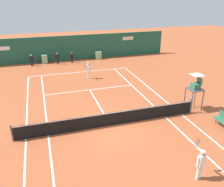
{
  "coord_description": "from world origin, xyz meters",
  "views": [
    {
      "loc": [
        -3.93,
        -12.94,
        8.14
      ],
      "look_at": [
        1.1,
        3.26,
        0.8
      ],
      "focal_mm": 38.14,
      "sensor_mm": 36.0,
      "label": 1
    }
  ],
  "objects": [
    {
      "name": "player_bench",
      "position": [
        6.96,
        -2.29,
        0.51
      ],
      "size": [
        0.54,
        1.26,
        0.88
      ],
      "rotation": [
        0.0,
        0.0,
        1.57
      ],
      "color": "#38383D",
      "rests_on": "ground_plane"
    },
    {
      "name": "ball_kid_left_post",
      "position": [
        -4.88,
        15.62,
        0.8
      ],
      "size": [
        0.46,
        0.19,
        1.38
      ],
      "rotation": [
        0.0,
        0.0,
        3.17
      ],
      "color": "black",
      "rests_on": "ground_plane"
    },
    {
      "name": "tennis_ball_by_sideline",
      "position": [
        3.4,
        4.69,
        0.03
      ],
      "size": [
        0.07,
        0.07,
        0.07
      ],
      "primitive_type": "sphere",
      "color": "#CCE033",
      "rests_on": "ground_plane"
    },
    {
      "name": "player_near_side",
      "position": [
        2.54,
        -5.81,
        0.96
      ],
      "size": [
        0.51,
        0.75,
        1.82
      ],
      "rotation": [
        0.0,
        0.0,
        0.22
      ],
      "color": "white",
      "rests_on": "ground_plane"
    },
    {
      "name": "ball_kid_centre_post",
      "position": [
        -1.95,
        15.62,
        0.79
      ],
      "size": [
        0.46,
        0.2,
        1.37
      ],
      "rotation": [
        0.0,
        0.0,
        3.21
      ],
      "color": "black",
      "rests_on": "ground_plane"
    },
    {
      "name": "ball_kid_right_post",
      "position": [
        -0.2,
        15.62,
        0.73
      ],
      "size": [
        0.42,
        0.18,
        1.27
      ],
      "rotation": [
        0.0,
        0.0,
        3.16
      ],
      "color": "black",
      "rests_on": "ground_plane"
    },
    {
      "name": "ground_plane",
      "position": [
        -0.0,
        0.58,
        0.0
      ],
      "size": [
        80.0,
        80.0,
        0.01
      ],
      "color": "#A8512D"
    },
    {
      "name": "tennis_ball_mid_court",
      "position": [
        -0.1,
        7.67,
        0.03
      ],
      "size": [
        0.07,
        0.07,
        0.07
      ],
      "primitive_type": "sphere",
      "color": "#CCE033",
      "rests_on": "ground_plane"
    },
    {
      "name": "sponsor_back_wall",
      "position": [
        0.0,
        16.97,
        1.49
      ],
      "size": [
        25.0,
        1.02,
        3.08
      ],
      "color": "#1E5642",
      "rests_on": "ground_plane"
    },
    {
      "name": "tennis_ball_near_service_line",
      "position": [
        -2.15,
        10.91,
        0.03
      ],
      "size": [
        0.07,
        0.07,
        0.07
      ],
      "primitive_type": "sphere",
      "color": "#CCE033",
      "rests_on": "ground_plane"
    },
    {
      "name": "umpire_chair",
      "position": [
        6.5,
        0.42,
        1.76
      ],
      "size": [
        1.0,
        1.0,
        2.72
      ],
      "rotation": [
        0.0,
        0.0,
        1.57
      ],
      "color": "#47474C",
      "rests_on": "ground_plane"
    },
    {
      "name": "player_on_baseline",
      "position": [
        0.54,
        9.39,
        1.0
      ],
      "size": [
        0.86,
        0.66,
        1.88
      ],
      "rotation": [
        0.0,
        0.0,
        2.67
      ],
      "color": "white",
      "rests_on": "ground_plane"
    },
    {
      "name": "tennis_net",
      "position": [
        0.0,
        0.0,
        0.51
      ],
      "size": [
        12.1,
        0.1,
        1.07
      ],
      "color": "#4C4C51",
      "rests_on": "ground_plane"
    }
  ]
}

